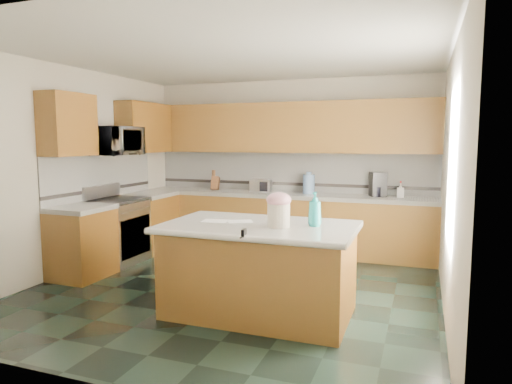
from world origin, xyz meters
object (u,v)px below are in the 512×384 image
at_px(treat_jar, 279,215).
at_px(knife_block, 215,183).
at_px(island_base, 260,272).
at_px(coffee_maker, 378,184).
at_px(toaster_oven, 261,186).
at_px(soap_bottle_island, 315,209).
at_px(island_top, 260,227).

relative_size(treat_jar, knife_block, 1.03).
height_order(island_base, coffee_maker, coffee_maker).
bearing_deg(coffee_maker, toaster_oven, 159.58).
height_order(knife_block, toaster_oven, knife_block).
relative_size(soap_bottle_island, knife_block, 1.51).
relative_size(knife_block, toaster_oven, 0.67).
bearing_deg(soap_bottle_island, treat_jar, -146.11).
bearing_deg(coffee_maker, knife_block, 159.29).
xyz_separation_m(treat_jar, coffee_maker, (0.66, 2.79, 0.07)).
distance_m(soap_bottle_island, knife_block, 3.45).
xyz_separation_m(island_base, toaster_oven, (-0.94, 2.67, 0.59)).
height_order(island_base, treat_jar, treat_jar).
bearing_deg(knife_block, coffee_maker, -5.34).
bearing_deg(island_base, coffee_maker, 71.55).
bearing_deg(knife_block, treat_jar, -60.41).
distance_m(island_top, knife_block, 3.19).
height_order(treat_jar, knife_block, knife_block).
xyz_separation_m(soap_bottle_island, knife_block, (-2.28, 2.59, -0.06)).
distance_m(island_base, treat_jar, 0.65).
bearing_deg(toaster_oven, knife_block, 172.05).
bearing_deg(treat_jar, toaster_oven, 104.82).
bearing_deg(island_base, toaster_oven, 109.06).
bearing_deg(island_base, treat_jar, -21.96).
bearing_deg(treat_jar, knife_block, 117.52).
distance_m(island_top, treat_jar, 0.28).
xyz_separation_m(island_base, treat_jar, (0.23, -0.09, 0.60)).
bearing_deg(soap_bottle_island, toaster_oven, 125.62).
bearing_deg(soap_bottle_island, knife_block, 137.36).
bearing_deg(island_base, island_top, 0.00).
height_order(treat_jar, soap_bottle_island, soap_bottle_island).
bearing_deg(soap_bottle_island, island_base, -166.05).
relative_size(island_base, toaster_oven, 5.41).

